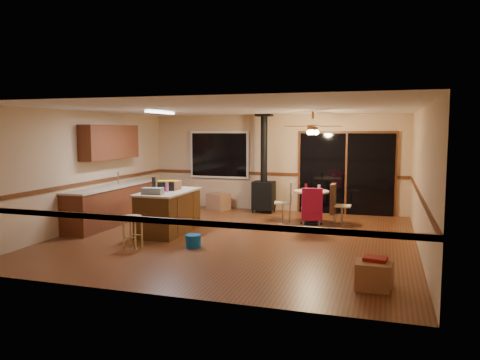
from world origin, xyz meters
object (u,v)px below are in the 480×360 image
at_px(chair_right, 334,199).
at_px(chair_left, 287,197).
at_px(wood_stove, 264,185).
at_px(dining_table, 311,201).
at_px(kitchen_island, 168,212).
at_px(toolbox_grey, 153,191).
at_px(chair_near, 312,204).
at_px(toolbox_black, 166,186).
at_px(bar_stool, 133,232).
at_px(box_corner_b, 372,276).
at_px(blue_bucket, 193,241).
at_px(box_corner_a, 375,275).
at_px(box_under_window, 219,202).

bearing_deg(chair_right, chair_left, 176.33).
xyz_separation_m(wood_stove, dining_table, (1.45, -1.16, -0.20)).
relative_size(kitchen_island, toolbox_grey, 4.06).
height_order(chair_near, chair_right, same).
xyz_separation_m(toolbox_black, bar_stool, (-0.00, -1.40, -0.69)).
bearing_deg(chair_right, box_corner_b, -77.17).
bearing_deg(toolbox_black, chair_near, 18.18).
xyz_separation_m(blue_bucket, box_corner_a, (3.28, -1.30, 0.05)).
height_order(kitchen_island, wood_stove, wood_stove).
xyz_separation_m(wood_stove, box_corner_b, (2.95, -5.45, -0.54)).
bearing_deg(bar_stool, chair_right, 44.74).
xyz_separation_m(kitchen_island, box_corner_a, (4.28, -2.31, -0.28)).
bearing_deg(dining_table, chair_right, 5.51).
bearing_deg(box_corner_b, chair_right, 102.83).
height_order(kitchen_island, chair_right, chair_right).
relative_size(toolbox_grey, chair_near, 0.59).
bearing_deg(kitchen_island, bar_stool, -92.81).
distance_m(wood_stove, toolbox_black, 3.31).
bearing_deg(toolbox_black, chair_left, 41.64).
bearing_deg(dining_table, box_corner_a, -69.94).
bearing_deg(chair_left, blue_bucket, -110.78).
height_order(blue_bucket, box_under_window, box_under_window).
relative_size(kitchen_island, bar_stool, 2.79).
height_order(chair_left, chair_near, same).
bearing_deg(wood_stove, dining_table, -38.70).
relative_size(chair_near, box_under_window, 1.26).
relative_size(kitchen_island, blue_bucket, 5.78).
height_order(chair_near, box_under_window, chair_near).
relative_size(bar_stool, dining_table, 0.74).
xyz_separation_m(dining_table, chair_right, (0.52, 0.05, 0.07)).
relative_size(toolbox_black, box_corner_b, 0.74).
distance_m(chair_left, box_corner_b, 4.90).
relative_size(toolbox_grey, box_under_window, 0.75).
bearing_deg(chair_right, dining_table, -174.49).
relative_size(wood_stove, dining_table, 3.09).
height_order(toolbox_black, box_under_window, toolbox_black).
distance_m(bar_stool, box_corner_a, 4.45).
distance_m(dining_table, box_under_window, 3.02).
xyz_separation_m(chair_near, box_corner_b, (1.36, -3.41, -0.41)).
bearing_deg(kitchen_island, dining_table, 34.55).
distance_m(wood_stove, toolbox_grey, 3.86).
distance_m(chair_right, box_under_window, 3.48).
height_order(wood_stove, toolbox_black, wood_stove).
distance_m(dining_table, chair_near, 0.89).
bearing_deg(chair_right, toolbox_grey, -143.28).
xyz_separation_m(kitchen_island, box_corner_b, (4.25, -2.40, -0.26)).
relative_size(dining_table, chair_right, 1.17).
height_order(wood_stove, toolbox_grey, wood_stove).
relative_size(kitchen_island, toolbox_black, 4.89).
relative_size(kitchen_island, chair_right, 2.40).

